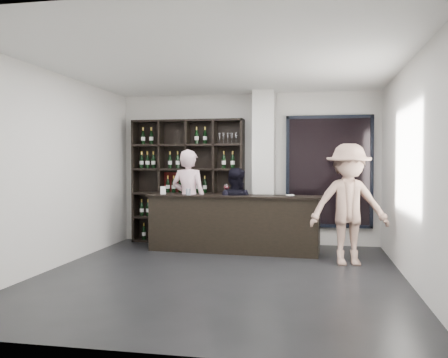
% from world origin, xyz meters
% --- Properties ---
extents(floor, '(5.00, 5.50, 0.01)m').
position_xyz_m(floor, '(0.00, 0.00, -0.01)').
color(floor, black).
rests_on(floor, ground).
extents(wine_shelf, '(2.20, 0.35, 2.40)m').
position_xyz_m(wine_shelf, '(-1.15, 2.57, 1.20)').
color(wine_shelf, black).
rests_on(wine_shelf, floor).
extents(structural_column, '(0.40, 0.40, 2.90)m').
position_xyz_m(structural_column, '(0.35, 2.47, 1.45)').
color(structural_column, silver).
rests_on(structural_column, floor).
extents(glass_panel, '(1.60, 0.08, 2.10)m').
position_xyz_m(glass_panel, '(1.55, 2.69, 1.40)').
color(glass_panel, black).
rests_on(glass_panel, floor).
extents(tasting_counter, '(3.04, 0.63, 1.00)m').
position_xyz_m(tasting_counter, '(-0.11, 1.75, 0.50)').
color(tasting_counter, black).
rests_on(tasting_counter, floor).
extents(taster_pink, '(0.73, 0.55, 1.80)m').
position_xyz_m(taster_pink, '(-0.94, 1.85, 0.90)').
color(taster_pink, beige).
rests_on(taster_pink, floor).
extents(taster_black, '(0.82, 0.71, 1.47)m').
position_xyz_m(taster_black, '(-0.10, 1.85, 0.74)').
color(taster_black, black).
rests_on(taster_black, floor).
extents(customer, '(1.30, 0.88, 1.85)m').
position_xyz_m(customer, '(1.80, 1.05, 0.93)').
color(customer, '#8F6E5F').
rests_on(customer, floor).
extents(wine_glass, '(0.11, 0.11, 0.23)m').
position_xyz_m(wine_glass, '(-0.23, 1.73, 1.11)').
color(wine_glass, white).
rests_on(wine_glass, tasting_counter).
extents(spit_cup, '(0.11, 0.11, 0.11)m').
position_xyz_m(spit_cup, '(-0.89, 1.63, 1.05)').
color(spit_cup, '#B0C1D3').
rests_on(spit_cup, tasting_counter).
extents(napkin_stack, '(0.15, 0.15, 0.02)m').
position_xyz_m(napkin_stack, '(0.87, 1.77, 1.01)').
color(napkin_stack, white).
rests_on(napkin_stack, tasting_counter).
extents(card_stand, '(0.10, 0.07, 0.14)m').
position_xyz_m(card_stand, '(-1.38, 1.72, 1.07)').
color(card_stand, white).
rests_on(card_stand, tasting_counter).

